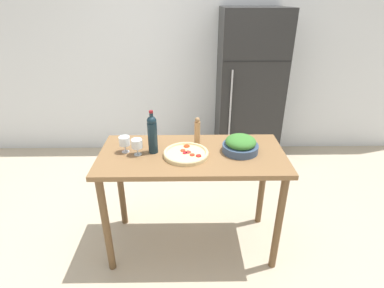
# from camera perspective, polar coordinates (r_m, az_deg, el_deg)

# --- Properties ---
(ground_plane) EXTENTS (14.00, 14.00, 0.00)m
(ground_plane) POSITION_cam_1_polar(r_m,az_deg,el_deg) (2.80, 0.01, -18.12)
(ground_plane) COLOR #BCAD93
(wall_back) EXTENTS (6.40, 0.08, 2.60)m
(wall_back) POSITION_cam_1_polar(r_m,az_deg,el_deg) (3.94, -0.41, 16.75)
(wall_back) COLOR silver
(wall_back) RESTS_ON ground_plane
(refrigerator) EXTENTS (0.74, 0.63, 1.86)m
(refrigerator) POSITION_cam_1_polar(r_m,az_deg,el_deg) (3.75, 10.76, 9.95)
(refrigerator) COLOR black
(refrigerator) RESTS_ON ground_plane
(prep_counter) EXTENTS (1.41, 0.66, 0.90)m
(prep_counter) POSITION_cam_1_polar(r_m,az_deg,el_deg) (2.33, 0.01, -4.47)
(prep_counter) COLOR brown
(prep_counter) RESTS_ON ground_plane
(wine_bottle) EXTENTS (0.07, 0.07, 0.33)m
(wine_bottle) POSITION_cam_1_polar(r_m,az_deg,el_deg) (2.23, -7.56, 2.00)
(wine_bottle) COLOR #142833
(wine_bottle) RESTS_ON prep_counter
(wine_glass_near) EXTENTS (0.08, 0.08, 0.13)m
(wine_glass_near) POSITION_cam_1_polar(r_m,az_deg,el_deg) (2.24, -10.44, -0.06)
(wine_glass_near) COLOR silver
(wine_glass_near) RESTS_ON prep_counter
(wine_glass_far) EXTENTS (0.08, 0.08, 0.13)m
(wine_glass_far) POSITION_cam_1_polar(r_m,az_deg,el_deg) (2.30, -12.73, 0.45)
(wine_glass_far) COLOR silver
(wine_glass_far) RESTS_ON prep_counter
(pepper_mill) EXTENTS (0.05, 0.05, 0.22)m
(pepper_mill) POSITION_cam_1_polar(r_m,az_deg,el_deg) (2.37, 1.02, 2.51)
(pepper_mill) COLOR #AD7F51
(pepper_mill) RESTS_ON prep_counter
(salad_bowl) EXTENTS (0.27, 0.27, 0.13)m
(salad_bowl) POSITION_cam_1_polar(r_m,az_deg,el_deg) (2.29, 9.21, -0.13)
(salad_bowl) COLOR #384C6B
(salad_bowl) RESTS_ON prep_counter
(homemade_pizza) EXTENTS (0.34, 0.34, 0.03)m
(homemade_pizza) POSITION_cam_1_polar(r_m,az_deg,el_deg) (2.22, -1.16, -1.82)
(homemade_pizza) COLOR #DBC189
(homemade_pizza) RESTS_ON prep_counter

